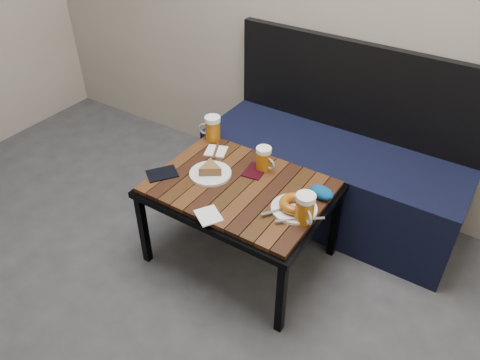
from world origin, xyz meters
The scene contains 12 objects.
bench centered at (0.29, 1.76, 0.27)m, with size 1.40×0.50×0.95m.
cafe_table centered at (0.06, 1.18, 0.43)m, with size 0.84×0.62×0.47m.
beer_mug_left centered at (-0.28, 1.44, 0.54)m, with size 0.13×0.10×0.13m.
beer_mug_centre centered at (0.09, 1.35, 0.53)m, with size 0.11×0.08×0.12m.
beer_mug_right centered at (0.42, 1.12, 0.54)m, with size 0.12×0.12×0.13m.
plate_pie centered at (-0.10, 1.17, 0.49)m, with size 0.20×0.20×0.06m.
plate_bagel centered at (0.36, 1.16, 0.49)m, with size 0.25×0.23×0.06m.
napkin_left centered at (-0.20, 1.35, 0.48)m, with size 0.13×0.13×0.01m.
napkin_right centered at (0.07, 0.92, 0.48)m, with size 0.15×0.14×0.01m.
passport_navy centered at (-0.30, 1.04, 0.48)m, with size 0.10×0.14×0.01m, color black.
passport_burgundy centered at (0.06, 1.31, 0.48)m, with size 0.09×0.13×0.01m, color black.
knit_pouch centered at (0.42, 1.30, 0.50)m, with size 0.12×0.08×0.05m, color navy.
Camera 1 is at (1.00, -0.27, 1.80)m, focal length 35.00 mm.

